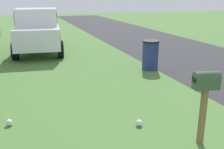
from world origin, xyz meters
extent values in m
cube|color=brown|center=(3.85, -0.58, 0.54)|extent=(0.09, 0.09, 1.08)
cube|color=#334C33|center=(3.85, -0.58, 1.19)|extent=(0.29, 0.48, 0.22)
cylinder|color=#334C33|center=(3.85, -0.58, 1.30)|extent=(0.29, 0.48, 0.20)
cube|color=red|center=(3.96, -0.58, 1.26)|extent=(0.02, 0.04, 0.18)
cube|color=silver|center=(13.50, 1.58, 0.88)|extent=(5.03, 2.41, 0.90)
cube|color=silver|center=(12.92, 1.64, 1.71)|extent=(1.83, 1.91, 0.76)
cube|color=black|center=(12.92, 1.64, 1.71)|extent=(1.78, 1.95, 0.53)
cube|color=silver|center=(14.47, 0.59, 1.39)|extent=(2.52, 0.35, 0.12)
cube|color=silver|center=(14.65, 2.33, 1.39)|extent=(2.52, 0.35, 0.12)
cylinder|color=black|center=(11.80, 0.81, 0.38)|extent=(0.78, 0.34, 0.76)
cylinder|color=black|center=(12.01, 2.69, 0.38)|extent=(0.78, 0.34, 0.76)
cylinder|color=black|center=(14.99, 0.46, 0.38)|extent=(0.78, 0.34, 0.76)
cylinder|color=black|center=(15.19, 2.35, 0.38)|extent=(0.78, 0.34, 0.76)
cylinder|color=navy|center=(8.77, -2.06, 0.50)|extent=(0.59, 0.59, 1.01)
cylinder|color=black|center=(8.77, -2.06, 1.05)|extent=(0.62, 0.62, 0.08)
sphere|color=silver|center=(4.84, 0.20, 0.07)|extent=(0.14, 0.14, 0.14)
sphere|color=silver|center=(5.77, 2.81, 0.07)|extent=(0.14, 0.14, 0.14)
camera|label=1|loc=(0.30, 2.40, 2.67)|focal=42.01mm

